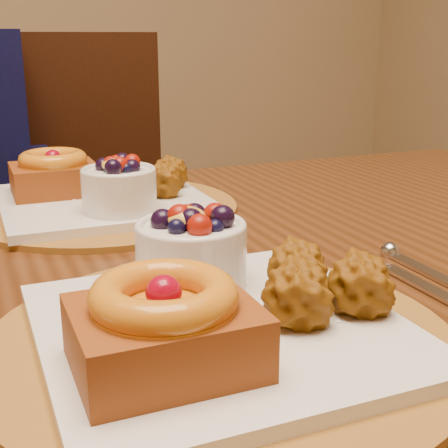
{
  "coord_description": "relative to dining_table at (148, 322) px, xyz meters",
  "views": [
    {
      "loc": [
        -0.07,
        -0.59,
        0.99
      ],
      "look_at": [
        0.13,
        -0.12,
        0.84
      ],
      "focal_mm": 50.0,
      "sensor_mm": 36.0,
      "label": 1
    }
  ],
  "objects": [
    {
      "name": "place_setting_near",
      "position": [
        -0.0,
        -0.21,
        0.11
      ],
      "size": [
        0.38,
        0.38,
        0.09
      ],
      "color": "brown",
      "rests_on": "dining_table"
    },
    {
      "name": "cutlery_near",
      "position": [
        0.24,
        -0.2,
        0.08
      ],
      "size": [
        0.06,
        0.17,
        0.0
      ],
      "primitive_type": "cube",
      "color": "#B2B2B7",
      "rests_on": "dining_table"
    },
    {
      "name": "chair_far",
      "position": [
        0.02,
        0.79,
        -0.12
      ],
      "size": [
        0.56,
        0.56,
        1.01
      ],
      "rotation": [
        0.0,
        0.0,
        -0.16
      ],
      "color": "black",
      "rests_on": "ground"
    },
    {
      "name": "dining_table",
      "position": [
        0.0,
        0.0,
        0.0
      ],
      "size": [
        1.6,
        0.9,
        0.76
      ],
      "color": "#381B0A",
      "rests_on": "ground"
    },
    {
      "name": "place_setting_far",
      "position": [
        -0.0,
        0.21,
        0.11
      ],
      "size": [
        0.38,
        0.38,
        0.09
      ],
      "color": "brown",
      "rests_on": "dining_table"
    }
  ]
}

